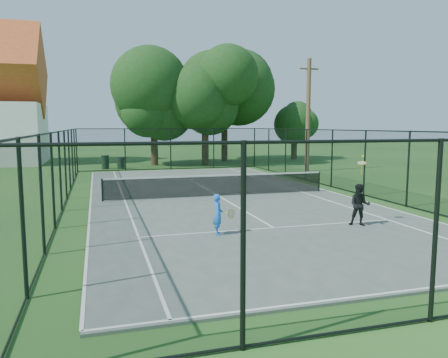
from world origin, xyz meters
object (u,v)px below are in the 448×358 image
object	(u,v)px
player_blue	(218,214)
player_black	(360,205)
utility_pole	(308,115)
trash_bin_left	(105,162)
trash_bin_right	(121,163)
tennis_net	(218,184)

from	to	relation	value
player_blue	player_black	xyz separation A→B (m)	(4.56, -0.18, 0.08)
utility_pole	player_black	world-z (taller)	utility_pole
trash_bin_left	trash_bin_right	world-z (taller)	trash_bin_left
trash_bin_right	utility_pole	size ratio (longest dim) A/B	0.11
trash_bin_left	player_black	bearing A→B (deg)	-71.38
utility_pole	player_blue	xyz separation A→B (m)	(-10.80, -15.68, -3.28)
tennis_net	player_blue	size ratio (longest dim) A/B	8.52
tennis_net	trash_bin_left	size ratio (longest dim) A/B	10.12
trash_bin_right	player_blue	size ratio (longest dim) A/B	0.74
player_black	trash_bin_right	bearing A→B (deg)	106.17
tennis_net	trash_bin_right	bearing A→B (deg)	103.56
trash_bin_left	utility_pole	distance (m)	15.11
tennis_net	player_black	distance (m)	7.38
tennis_net	player_blue	bearing A→B (deg)	-105.57
tennis_net	utility_pole	distance (m)	13.12
trash_bin_right	player_blue	world-z (taller)	player_blue
player_blue	player_black	distance (m)	4.56
tennis_net	utility_pole	bearing A→B (deg)	45.20
player_blue	player_black	bearing A→B (deg)	-2.30
tennis_net	player_blue	world-z (taller)	player_blue
utility_pole	player_black	xyz separation A→B (m)	(-6.24, -15.87, -3.20)
trash_bin_left	player_blue	size ratio (longest dim) A/B	0.84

